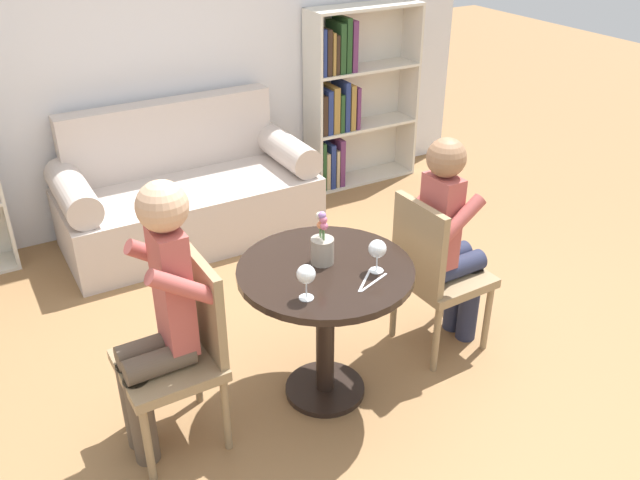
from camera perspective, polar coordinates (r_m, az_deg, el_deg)
ground_plane at (r=3.52m, az=0.42°, el=-12.58°), size 16.00×16.00×0.00m
back_wall at (r=4.90m, az=-14.09°, el=16.58°), size 5.20×0.05×2.70m
round_table at (r=3.18m, az=0.45°, el=-5.03°), size 0.82×0.82×0.73m
couch at (r=4.84m, az=-11.13°, el=3.69°), size 1.73×0.80×0.92m
bookshelf_right at (r=5.51m, az=2.27°, el=11.83°), size 0.93×0.28×1.42m
chair_left at (r=3.05m, az=-11.48°, el=-8.83°), size 0.42×0.42×0.90m
chair_right at (r=3.57m, az=9.58°, el=-2.44°), size 0.43×0.43×0.90m
person_left at (r=2.91m, az=-13.43°, el=-6.25°), size 0.42×0.34×1.29m
person_right at (r=3.56m, az=10.87°, el=-0.01°), size 0.43×0.35×1.21m
wine_glass_left at (r=2.81m, az=-1.18°, el=-2.99°), size 0.08×0.08×0.16m
wine_glass_right at (r=3.01m, az=4.85°, el=-0.82°), size 0.08×0.08×0.16m
flower_vase at (r=3.08m, az=0.19°, el=-0.55°), size 0.11×0.11×0.26m
knife_left_setting at (r=2.98m, az=4.56°, el=-3.57°), size 0.18×0.08×0.00m
fork_left_setting at (r=2.99m, az=3.78°, el=-3.43°), size 0.15×0.14×0.00m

